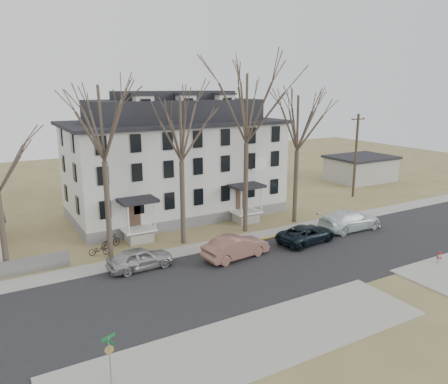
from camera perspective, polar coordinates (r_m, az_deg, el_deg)
ground at (r=31.00m, az=11.14°, el=-10.38°), size 120.00×120.00×0.00m
main_road at (r=32.40m, az=8.80°, el=-9.19°), size 120.00×10.00×0.04m
far_sidewalk at (r=36.92m, az=2.98°, el=-6.13°), size 120.00×2.00×0.08m
near_sidewalk_left at (r=23.15m, az=3.78°, el=-19.05°), size 20.00×5.00×0.08m
yellow_curb at (r=39.06m, az=9.90°, el=-5.20°), size 14.00×0.25×0.06m
boarding_house at (r=43.18m, az=-6.38°, el=4.11°), size 20.80×12.36×12.05m
distant_building at (r=61.86m, az=17.41°, el=2.98°), size 8.50×6.50×3.35m
tree_far_left at (r=32.00m, az=-15.67°, el=9.31°), size 8.40×8.40×13.72m
tree_mid_left at (r=34.04m, az=-5.67°, el=8.73°), size 7.80×7.80×12.74m
tree_center at (r=36.82m, az=2.98°, el=11.46°), size 9.00×9.00×14.70m
tree_mid_right at (r=40.14m, az=9.66°, el=9.35°), size 7.80×7.80×12.74m
utility_pole_far at (r=51.89m, az=16.82°, el=4.68°), size 2.00×0.28×9.50m
car_silver at (r=31.31m, az=-10.89°, el=-8.57°), size 4.65×2.02×1.56m
car_tan at (r=32.61m, az=1.54°, el=-7.25°), size 5.38×2.44×1.71m
car_navy at (r=36.36m, az=10.73°, el=-5.46°), size 5.49×3.05×1.45m
car_white at (r=40.39m, az=16.12°, el=-3.60°), size 6.13×2.67×1.76m
bicycle_left at (r=34.58m, az=-16.00°, el=-7.36°), size 1.61×0.86×0.80m
bicycle_right at (r=35.73m, az=-14.59°, el=-6.32°), size 1.89×1.21×1.10m
fire_hydrant at (r=35.43m, az=26.27°, el=-7.68°), size 0.38×0.35×0.91m
street_sign at (r=20.19m, az=-14.75°, el=-19.56°), size 0.67×0.67×2.36m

